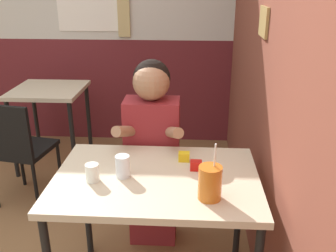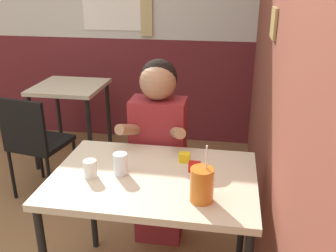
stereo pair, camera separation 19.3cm
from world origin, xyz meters
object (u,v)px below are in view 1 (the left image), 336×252
at_px(main_table, 157,189).
at_px(person_seated, 152,149).
at_px(cocktail_pitcher, 210,183).
at_px(chair_near_window, 17,146).
at_px(background_table, 50,100).

relative_size(main_table, person_seated, 0.83).
xyz_separation_m(person_seated, cocktail_pitcher, (0.33, -0.69, 0.17)).
height_order(chair_near_window, cocktail_pitcher, cocktail_pitcher).
relative_size(background_table, chair_near_window, 0.88).
xyz_separation_m(main_table, person_seated, (-0.07, 0.50, -0.01)).
bearing_deg(chair_near_window, background_table, 98.74).
distance_m(main_table, background_table, 1.91).
height_order(main_table, cocktail_pitcher, cocktail_pitcher).
distance_m(background_table, person_seated, 1.48).
bearing_deg(background_table, cocktail_pitcher, -51.36).
bearing_deg(main_table, person_seated, 98.24).
bearing_deg(chair_near_window, main_table, -26.96).
bearing_deg(cocktail_pitcher, chair_near_window, 143.40).
distance_m(background_table, cocktail_pitcher, 2.22).
relative_size(main_table, chair_near_window, 1.19).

